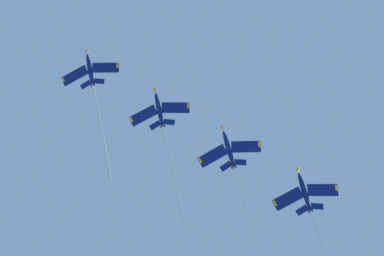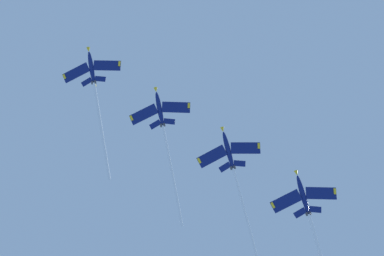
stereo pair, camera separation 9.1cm
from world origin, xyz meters
TOP-DOWN VIEW (x-y plane):
  - jet_lead at (8.07, -24.71)m, footprint 21.06×42.33m
  - jet_second at (-5.05, -47.16)m, footprint 21.14×41.17m
  - jet_third at (-17.51, -68.35)m, footprint 19.57×39.50m
  - jet_fourth at (-29.44, -90.94)m, footprint 19.43×35.45m

SIDE VIEW (x-z plane):
  - jet_fourth at x=-29.44m, z-range 136.42..151.38m
  - jet_third at x=-17.51m, z-range 141.97..157.38m
  - jet_second at x=-5.05m, z-range 147.40..164.92m
  - jet_lead at x=8.07m, z-range 153.05..170.97m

